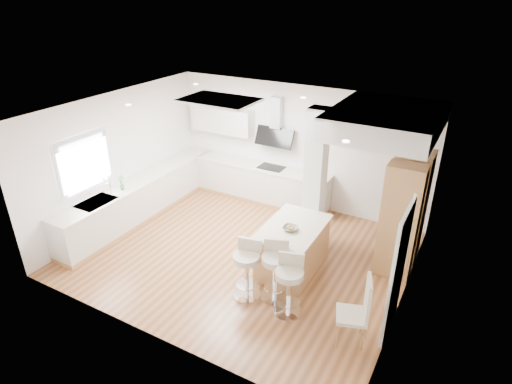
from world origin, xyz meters
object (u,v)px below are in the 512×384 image
Objects in this scene: peninsula at (293,247)px; bar_stool_b at (275,268)px; dining_chair at (359,309)px; bar_stool_c at (289,283)px; bar_stool_a at (247,266)px.

bar_stool_b is at bearing -84.60° from peninsula.
dining_chair reaches higher than bar_stool_b.
peninsula is 1.96m from dining_chair.
bar_stool_c is (0.45, -1.11, 0.13)m from peninsula.
dining_chair is at bearing -20.23° from bar_stool_c.
peninsula is 1.44× the size of bar_stool_a.
bar_stool_b is (0.09, -0.89, 0.14)m from peninsula.
dining_chair is (1.91, -0.12, 0.02)m from bar_stool_a.
bar_stool_b is 1.50m from dining_chair.
peninsula is 1.11m from bar_stool_a.
bar_stool_a is at bearing -108.43° from peninsula.
bar_stool_a is 0.98× the size of bar_stool_b.
bar_stool_b is (0.43, 0.17, 0.01)m from bar_stool_a.
dining_chair is (1.12, -0.06, 0.02)m from bar_stool_c.
dining_chair reaches higher than bar_stool_c.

